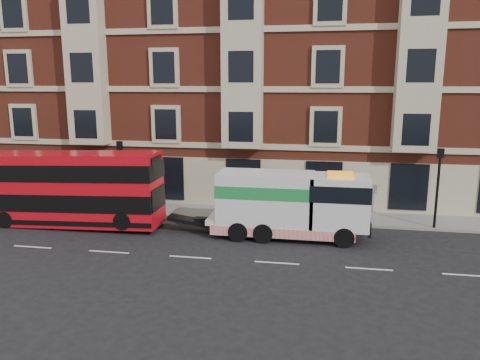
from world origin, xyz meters
name	(u,v)px	position (x,y,z in m)	size (l,w,h in m)	color
ground	(190,257)	(0.00, 0.00, 0.00)	(120.00, 120.00, 0.00)	black
sidewalk	(224,212)	(0.00, 7.50, 0.07)	(90.00, 3.00, 0.15)	slate
victorian_terrace	(251,52)	(0.50, 15.00, 10.07)	(45.00, 12.00, 20.40)	brown
lamp_post_west	(121,171)	(-6.00, 6.20, 2.68)	(0.35, 0.15, 4.35)	black
lamp_post_east	(438,182)	(12.00, 6.20, 2.68)	(0.35, 0.15, 4.35)	black
double_decker_bus	(70,188)	(-7.86, 3.62, 2.18)	(10.18, 2.34, 4.12)	red
tow_truck	(288,204)	(4.19, 3.62, 1.80)	(8.15, 2.41, 3.39)	silver
pedestrian	(131,192)	(-6.03, 7.56, 1.08)	(0.68, 0.44, 1.85)	black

